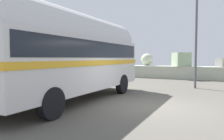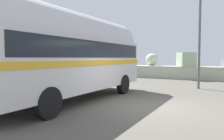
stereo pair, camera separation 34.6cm
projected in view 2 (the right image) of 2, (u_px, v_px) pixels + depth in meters
name	position (u px, v px, depth m)	size (l,w,h in m)	color
ground	(155.00, 107.00, 7.97)	(32.00, 26.00, 0.02)	#545048
breakwater	(203.00, 71.00, 18.07)	(31.36, 2.39, 2.38)	#ADB29E
vintage_coach	(73.00, 52.00, 9.12)	(2.75, 8.67, 3.70)	black
second_coach	(3.00, 53.00, 10.64)	(4.01, 8.88, 3.70)	black
lamp_post	(201.00, 27.00, 12.55)	(0.90, 0.25, 6.43)	#5B5B60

